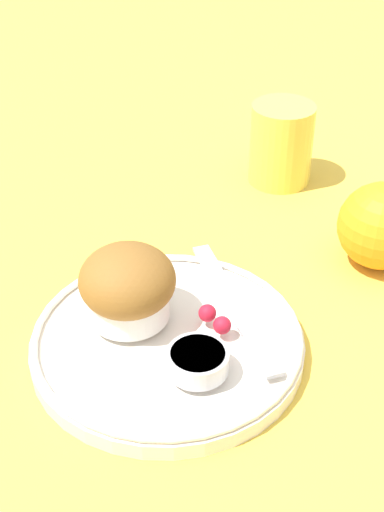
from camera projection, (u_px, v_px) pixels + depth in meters
ground_plane at (200, 342)px, 0.59m from camera, size 3.00×3.00×0.00m
plate at (168, 341)px, 0.58m from camera, size 0.22×0.22×0.02m
muffin at (128, 286)px, 0.57m from camera, size 0.08×0.08×0.06m
cream_ramekin at (198, 360)px, 0.53m from camera, size 0.05×0.05×0.02m
berry_pair at (217, 321)px, 0.57m from camera, size 0.03×0.01×0.01m
butter_knife at (231, 302)px, 0.60m from camera, size 0.17×0.07×0.00m
orange_fruit at (382, 226)px, 0.66m from camera, size 0.08×0.08×0.08m
juice_glass at (281, 144)px, 0.78m from camera, size 0.07×0.07×0.09m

